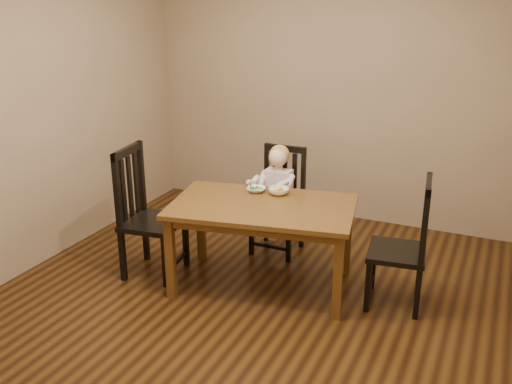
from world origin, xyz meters
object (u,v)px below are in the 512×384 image
at_px(toddler, 278,189).
at_px(bowl_veg, 279,191).
at_px(chair_child, 279,202).
at_px(chair_left, 147,215).
at_px(chair_right, 404,246).
at_px(bowl_peas, 256,190).
at_px(dining_table, 263,214).

height_order(toddler, bowl_veg, toddler).
xyz_separation_m(chair_child, chair_left, (-0.85, -0.90, 0.06)).
distance_m(chair_left, toddler, 1.20).
distance_m(chair_child, chair_right, 1.36).
height_order(chair_child, bowl_peas, chair_child).
xyz_separation_m(chair_left, bowl_veg, (1.02, 0.45, 0.22)).
bearing_deg(bowl_veg, chair_child, 110.87).
height_order(chair_right, bowl_peas, chair_right).
bearing_deg(chair_child, dining_table, 101.25).
bearing_deg(chair_left, bowl_peas, 110.24).
height_order(chair_left, bowl_peas, chair_left).
bearing_deg(dining_table, chair_child, 101.44).
height_order(dining_table, chair_left, chair_left).
xyz_separation_m(chair_child, toddler, (0.00, -0.05, 0.14)).
distance_m(toddler, bowl_peas, 0.44).
height_order(chair_child, chair_right, chair_right).
bearing_deg(chair_left, chair_right, 92.29).
xyz_separation_m(dining_table, chair_child, (-0.15, 0.72, -0.17)).
relative_size(chair_child, chair_left, 0.88).
bearing_deg(chair_child, chair_left, 46.60).
distance_m(toddler, bowl_veg, 0.45).
xyz_separation_m(chair_left, toddler, (0.85, 0.85, 0.08)).
xyz_separation_m(bowl_peas, bowl_veg, (0.20, 0.02, 0.01)).
relative_size(chair_child, bowl_peas, 6.32).
distance_m(chair_left, bowl_peas, 0.95).
xyz_separation_m(chair_child, bowl_veg, (0.17, -0.45, 0.28)).
distance_m(dining_table, toddler, 0.69).
xyz_separation_m(chair_child, bowl_peas, (-0.02, -0.47, 0.27)).
bearing_deg(dining_table, chair_left, -169.61).
bearing_deg(chair_right, bowl_peas, 79.44).
bearing_deg(bowl_peas, chair_child, 87.07).
distance_m(chair_left, chair_right, 2.13).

